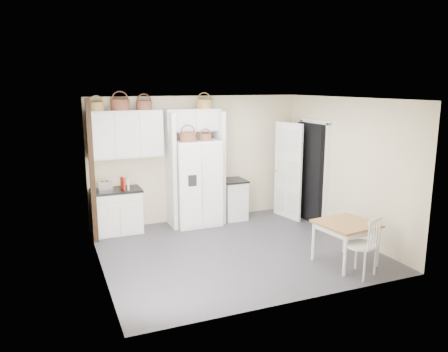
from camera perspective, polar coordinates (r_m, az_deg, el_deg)
name	(u,v)px	position (r m, az deg, el deg)	size (l,w,h in m)	color
floor	(235,250)	(7.71, 1.50, -9.61)	(4.50, 4.50, 0.00)	#43414D
ceiling	(236,99)	(7.18, 1.61, 10.07)	(4.50, 4.50, 0.00)	white
wall_back	(197,159)	(9.17, -3.49, 2.27)	(4.50, 4.50, 0.00)	beige
wall_left	(98,189)	(6.77, -16.16, -1.61)	(4.00, 4.00, 0.00)	beige
wall_right	(346,168)	(8.48, 15.60, 1.07)	(4.00, 4.00, 0.00)	beige
refrigerator	(196,183)	(8.89, -3.64, -0.88)	(0.90, 0.72, 1.74)	white
base_cab_left	(117,212)	(8.69, -13.74, -4.60)	(0.89, 0.56, 0.83)	silver
base_cab_right	(233,200)	(9.33, 1.22, -3.15)	(0.46, 0.56, 0.82)	silver
dining_table	(345,243)	(7.32, 15.54, -8.42)	(0.82, 0.82, 0.68)	brown
windsor_chair	(361,245)	(6.90, 17.48, -8.61)	(0.46, 0.42, 0.95)	silver
counter_left	(116,190)	(8.58, -13.88, -1.83)	(0.93, 0.60, 0.04)	black
counter_right	(233,181)	(9.23, 1.23, -0.59)	(0.50, 0.59, 0.04)	black
toaster	(105,186)	(8.50, -15.31, -1.28)	(0.27, 0.15, 0.18)	silver
cookbook_red	(123,184)	(8.49, -13.07, -0.98)	(0.03, 0.16, 0.24)	maroon
cookbook_cream	(128,183)	(8.51, -12.38, -0.96)	(0.03, 0.15, 0.23)	beige
basket_upper_a	(97,106)	(8.46, -16.31, 8.71)	(0.27, 0.27, 0.16)	olive
basket_upper_b	(120,105)	(8.51, -13.40, 9.04)	(0.34, 0.34, 0.20)	brown
basket_upper_c	(144,105)	(8.59, -10.40, 9.08)	(0.30, 0.30, 0.17)	brown
basket_bridge_b	(204,104)	(8.93, -2.62, 9.38)	(0.32, 0.32, 0.18)	olive
basket_fridge_a	(188,137)	(8.57, -4.74, 5.11)	(0.33, 0.33, 0.18)	brown
basket_fridge_b	(205,137)	(8.69, -2.44, 5.08)	(0.24, 0.24, 0.13)	brown
upper_cabinet	(125,134)	(8.57, -12.75, 5.38)	(1.40, 0.34, 0.90)	silver
bridge_cabinet	(193,120)	(8.87, -4.12, 7.31)	(1.12, 0.34, 0.45)	silver
fridge_panel_left	(171,171)	(8.73, -6.94, 0.72)	(0.08, 0.60, 2.30)	silver
fridge_panel_right	(219,167)	(9.04, -0.70, 1.19)	(0.08, 0.60, 2.30)	silver
trim_post	(92,172)	(8.10, -16.87, 0.50)	(0.09, 0.09, 2.60)	black
doorway_void	(311,173)	(9.28, 11.31, 0.45)	(0.18, 0.85, 2.05)	black
door_slab	(288,171)	(9.37, 8.35, 0.66)	(0.80, 0.04, 2.05)	white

